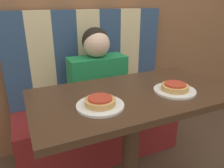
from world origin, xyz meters
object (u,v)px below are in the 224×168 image
object	(u,v)px
plate_left	(100,105)
plate_right	(175,91)
person	(97,71)
pizza_left	(100,101)
pizza_right	(175,87)

from	to	relation	value
plate_left	plate_right	distance (m)	0.44
person	plate_right	world-z (taller)	person
plate_left	pizza_left	bearing A→B (deg)	-26.57
plate_right	person	bearing A→B (deg)	109.39
plate_left	pizza_right	bearing A→B (deg)	-0.00
person	pizza_left	world-z (taller)	person
pizza_right	plate_right	bearing A→B (deg)	26.57
plate_right	pizza_right	distance (m)	0.02
plate_left	plate_right	world-z (taller)	same
person	pizza_left	bearing A→B (deg)	-109.39
plate_right	pizza_left	bearing A→B (deg)	-180.00
plate_right	pizza_right	world-z (taller)	pizza_right
pizza_left	pizza_right	distance (m)	0.44
plate_left	pizza_left	size ratio (longest dim) A/B	1.55
person	pizza_right	bearing A→B (deg)	-70.61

